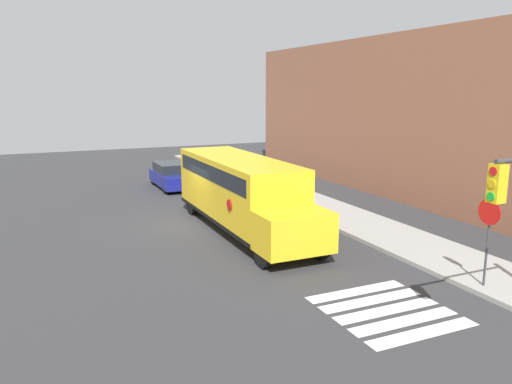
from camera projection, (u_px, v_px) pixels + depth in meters
ground_plane at (196, 223)px, 22.13m from camera, size 60.00×60.00×0.00m
sidewalk_strip at (321, 208)px, 24.73m from camera, size 44.00×3.00×0.15m
building_backdrop at (428, 118)px, 26.48m from camera, size 32.00×4.00×8.69m
crosswalk_stripes at (387, 310)px, 13.41m from camera, size 3.30×3.20×0.01m
school_bus at (241, 189)px, 20.79m from camera, size 10.06×2.57×3.03m
parked_car at (172, 176)px, 29.98m from camera, size 4.47×1.78×1.49m
stop_sign at (488, 230)px, 14.39m from camera, size 0.77×0.10×2.77m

